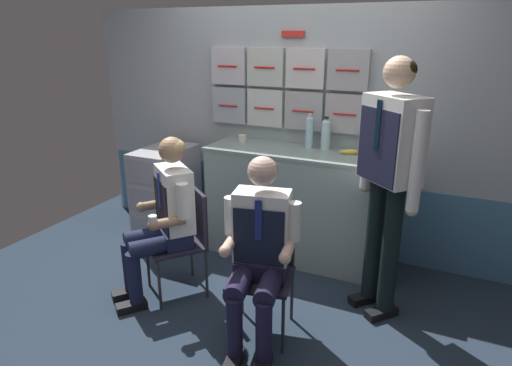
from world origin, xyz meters
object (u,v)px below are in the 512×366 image
at_px(crew_member_left, 165,213).
at_px(folding_chair_right, 264,259).
at_px(coffee_cup_spare, 242,138).
at_px(snack_banana, 350,152).
at_px(service_trolley, 166,191).
at_px(crew_member_standing, 390,166).
at_px(folding_chair_left, 187,231).
at_px(crew_member_right, 259,247).
at_px(water_bottle_short, 365,142).

xyz_separation_m(crew_member_left, folding_chair_right, (0.81, -0.03, -0.17)).
relative_size(coffee_cup_spare, snack_banana, 0.41).
relative_size(service_trolley, crew_member_standing, 0.50).
bearing_deg(folding_chair_left, crew_member_standing, 14.26).
relative_size(crew_member_right, coffee_cup_spare, 17.46).
distance_m(crew_member_standing, water_bottle_short, 0.58).
relative_size(crew_member_right, water_bottle_short, 4.38).
distance_m(folding_chair_right, snack_banana, 1.24).
bearing_deg(crew_member_right, crew_member_standing, 45.70).
xyz_separation_m(crew_member_right, crew_member_standing, (0.64, 0.66, 0.43)).
bearing_deg(crew_member_standing, snack_banana, 123.97).
height_order(crew_member_right, water_bottle_short, water_bottle_short).
distance_m(service_trolley, snack_banana, 1.79).
bearing_deg(crew_member_left, water_bottle_short, 39.23).
relative_size(crew_member_standing, water_bottle_short, 6.42).
relative_size(service_trolley, coffee_cup_spare, 12.79).
relative_size(folding_chair_left, crew_member_right, 0.67).
distance_m(crew_member_left, water_bottle_short, 1.64).
xyz_separation_m(service_trolley, crew_member_right, (1.45, -1.02, 0.19)).
bearing_deg(service_trolley, coffee_cup_spare, 19.97).
distance_m(crew_member_left, crew_member_right, 0.87).
bearing_deg(crew_member_right, folding_chair_right, 101.69).
bearing_deg(crew_member_right, crew_member_left, 167.80).
distance_m(water_bottle_short, coffee_cup_spare, 1.14).
height_order(service_trolley, water_bottle_short, water_bottle_short).
distance_m(folding_chair_left, crew_member_right, 0.82).
relative_size(folding_chair_right, water_bottle_short, 2.93).
bearing_deg(crew_member_left, coffee_cup_spare, 85.29).
xyz_separation_m(folding_chair_right, crew_member_standing, (0.68, 0.50, 0.60)).
distance_m(crew_member_left, coffee_cup_spare, 1.15).
height_order(folding_chair_right, crew_member_right, crew_member_right).
bearing_deg(water_bottle_short, crew_member_standing, -62.39).
height_order(crew_member_left, crew_member_standing, crew_member_standing).
bearing_deg(crew_member_right, water_bottle_short, 72.40).
bearing_deg(snack_banana, service_trolley, -172.11).
bearing_deg(coffee_cup_spare, water_bottle_short, -5.07).
xyz_separation_m(water_bottle_short, snack_banana, (-0.13, 0.08, -0.11)).
relative_size(service_trolley, water_bottle_short, 3.21).
relative_size(crew_member_left, crew_member_standing, 0.69).
height_order(folding_chair_left, snack_banana, snack_banana).
bearing_deg(water_bottle_short, folding_chair_left, -142.11).
height_order(service_trolley, crew_member_left, crew_member_left).
bearing_deg(snack_banana, folding_chair_right, -103.93).
relative_size(crew_member_left, folding_chair_right, 1.51).
bearing_deg(snack_banana, coffee_cup_spare, 178.91).
distance_m(service_trolley, folding_chair_left, 1.01).
relative_size(crew_member_right, crew_member_standing, 0.68).
distance_m(crew_member_right, coffee_cup_spare, 1.53).
relative_size(service_trolley, crew_member_left, 0.73).
bearing_deg(folding_chair_right, service_trolley, 148.60).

